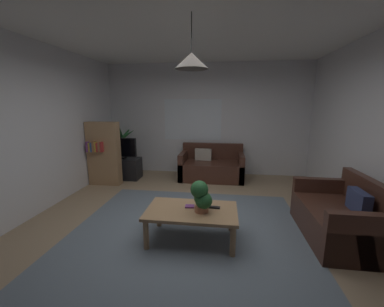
{
  "coord_description": "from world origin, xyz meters",
  "views": [
    {
      "loc": [
        0.47,
        -3.13,
        1.77
      ],
      "look_at": [
        0.0,
        0.3,
        1.05
      ],
      "focal_mm": 22.17,
      "sensor_mm": 36.0,
      "label": 1
    }
  ],
  "objects_px": {
    "tv": "(120,148)",
    "pendant_lamp": "(192,61)",
    "couch_under_window": "(211,167)",
    "book_on_table_0": "(190,206)",
    "coffee_table": "(192,214)",
    "tv_stand": "(122,168)",
    "potted_plant_on_table": "(201,196)",
    "couch_right_side": "(341,219)",
    "potted_palm_corner": "(122,151)",
    "remote_on_table_0": "(214,207)",
    "bookshelf_corner": "(104,153)",
    "remote_on_table_1": "(206,206)"
  },
  "relations": [
    {
      "from": "tv",
      "to": "pendant_lamp",
      "type": "xyz_separation_m",
      "value": [
        2.05,
        -2.41,
        1.51
      ]
    },
    {
      "from": "couch_under_window",
      "to": "book_on_table_0",
      "type": "distance_m",
      "value": 2.63
    },
    {
      "from": "coffee_table",
      "to": "tv_stand",
      "type": "relative_size",
      "value": 1.31
    },
    {
      "from": "potted_plant_on_table",
      "to": "pendant_lamp",
      "type": "distance_m",
      "value": 1.63
    },
    {
      "from": "couch_right_side",
      "to": "potted_palm_corner",
      "type": "distance_m",
      "value": 4.97
    },
    {
      "from": "remote_on_table_0",
      "to": "pendant_lamp",
      "type": "distance_m",
      "value": 1.85
    },
    {
      "from": "potted_plant_on_table",
      "to": "bookshelf_corner",
      "type": "bearing_deg",
      "value": 139.58
    },
    {
      "from": "remote_on_table_0",
      "to": "potted_plant_on_table",
      "type": "bearing_deg",
      "value": 133.35
    },
    {
      "from": "remote_on_table_0",
      "to": "bookshelf_corner",
      "type": "height_order",
      "value": "bookshelf_corner"
    },
    {
      "from": "couch_under_window",
      "to": "tv",
      "type": "xyz_separation_m",
      "value": [
        -2.16,
        -0.29,
        0.48
      ]
    },
    {
      "from": "remote_on_table_1",
      "to": "couch_under_window",
      "type": "bearing_deg",
      "value": 99.61
    },
    {
      "from": "couch_right_side",
      "to": "coffee_table",
      "type": "distance_m",
      "value": 1.99
    },
    {
      "from": "potted_plant_on_table",
      "to": "potted_palm_corner",
      "type": "distance_m",
      "value": 3.8
    },
    {
      "from": "potted_palm_corner",
      "to": "couch_under_window",
      "type": "bearing_deg",
      "value": -5.41
    },
    {
      "from": "potted_plant_on_table",
      "to": "tv_stand",
      "type": "relative_size",
      "value": 0.45
    },
    {
      "from": "remote_on_table_1",
      "to": "tv",
      "type": "bearing_deg",
      "value": 142.32
    },
    {
      "from": "coffee_table",
      "to": "tv_stand",
      "type": "height_order",
      "value": "tv_stand"
    },
    {
      "from": "bookshelf_corner",
      "to": "pendant_lamp",
      "type": "height_order",
      "value": "pendant_lamp"
    },
    {
      "from": "couch_right_side",
      "to": "remote_on_table_0",
      "type": "relative_size",
      "value": 8.41
    },
    {
      "from": "remote_on_table_1",
      "to": "tv_stand",
      "type": "bearing_deg",
      "value": 142.06
    },
    {
      "from": "bookshelf_corner",
      "to": "potted_plant_on_table",
      "type": "bearing_deg",
      "value": -40.42
    },
    {
      "from": "coffee_table",
      "to": "pendant_lamp",
      "type": "bearing_deg",
      "value": 0.0
    },
    {
      "from": "coffee_table",
      "to": "pendant_lamp",
      "type": "height_order",
      "value": "pendant_lamp"
    },
    {
      "from": "potted_plant_on_table",
      "to": "tv",
      "type": "bearing_deg",
      "value": 131.58
    },
    {
      "from": "couch_right_side",
      "to": "book_on_table_0",
      "type": "bearing_deg",
      "value": -83.49
    },
    {
      "from": "bookshelf_corner",
      "to": "remote_on_table_0",
      "type": "bearing_deg",
      "value": -36.8
    },
    {
      "from": "potted_palm_corner",
      "to": "book_on_table_0",
      "type": "bearing_deg",
      "value": -52.17
    },
    {
      "from": "book_on_table_0",
      "to": "potted_plant_on_table",
      "type": "height_order",
      "value": "potted_plant_on_table"
    },
    {
      "from": "remote_on_table_1",
      "to": "pendant_lamp",
      "type": "height_order",
      "value": "pendant_lamp"
    },
    {
      "from": "bookshelf_corner",
      "to": "pendant_lamp",
      "type": "bearing_deg",
      "value": -41.34
    },
    {
      "from": "remote_on_table_1",
      "to": "potted_plant_on_table",
      "type": "bearing_deg",
      "value": -99.59
    },
    {
      "from": "tv",
      "to": "bookshelf_corner",
      "type": "relative_size",
      "value": 0.57
    },
    {
      "from": "book_on_table_0",
      "to": "couch_under_window",
      "type": "bearing_deg",
      "value": 86.73
    },
    {
      "from": "pendant_lamp",
      "to": "remote_on_table_1",
      "type": "bearing_deg",
      "value": 32.41
    },
    {
      "from": "couch_right_side",
      "to": "potted_palm_corner",
      "type": "height_order",
      "value": "potted_palm_corner"
    },
    {
      "from": "potted_plant_on_table",
      "to": "couch_under_window",
      "type": "bearing_deg",
      "value": 90.32
    },
    {
      "from": "couch_under_window",
      "to": "pendant_lamp",
      "type": "distance_m",
      "value": 3.35
    },
    {
      "from": "tv_stand",
      "to": "potted_plant_on_table",
      "type": "bearing_deg",
      "value": -48.67
    },
    {
      "from": "remote_on_table_0",
      "to": "remote_on_table_1",
      "type": "height_order",
      "value": "same"
    },
    {
      "from": "tv_stand",
      "to": "bookshelf_corner",
      "type": "xyz_separation_m",
      "value": [
        -0.19,
        -0.46,
        0.46
      ]
    },
    {
      "from": "tv",
      "to": "potted_palm_corner",
      "type": "bearing_deg",
      "value": 111.09
    },
    {
      "from": "pendant_lamp",
      "to": "bookshelf_corner",
      "type": "bearing_deg",
      "value": 138.66
    },
    {
      "from": "potted_palm_corner",
      "to": "bookshelf_corner",
      "type": "xyz_separation_m",
      "value": [
        0.01,
        -0.96,
        0.12
      ]
    },
    {
      "from": "remote_on_table_0",
      "to": "tv",
      "type": "relative_size",
      "value": 0.2
    },
    {
      "from": "couch_right_side",
      "to": "potted_plant_on_table",
      "type": "distance_m",
      "value": 1.9
    },
    {
      "from": "couch_under_window",
      "to": "pendant_lamp",
      "type": "relative_size",
      "value": 2.49
    },
    {
      "from": "book_on_table_0",
      "to": "pendant_lamp",
      "type": "bearing_deg",
      "value": -64.07
    },
    {
      "from": "book_on_table_0",
      "to": "tv",
      "type": "xyz_separation_m",
      "value": [
        -2.01,
        2.33,
        0.32
      ]
    },
    {
      "from": "potted_plant_on_table",
      "to": "tv_stand",
      "type": "xyz_separation_m",
      "value": [
        -2.18,
        2.48,
        -0.38
      ]
    },
    {
      "from": "bookshelf_corner",
      "to": "couch_right_side",
      "type": "bearing_deg",
      "value": -21.6
    }
  ]
}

